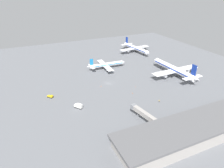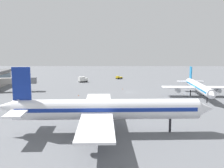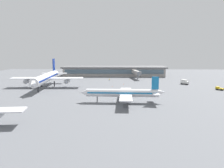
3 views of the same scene
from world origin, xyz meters
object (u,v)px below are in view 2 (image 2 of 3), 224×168
Objects in this scene: safety_cone_mid_apron at (122,89)px; pushback_tractor at (119,77)px; ground_crew_worker at (29,99)px; airplane_at_gate at (199,87)px; catering_truck at (83,79)px; safety_cone_far_side at (78,95)px; airplane_taxiing at (104,109)px; safety_cone_near_gate at (95,99)px.

pushback_tractor is at bearing -178.48° from safety_cone_mid_apron.
safety_cone_mid_apron is (-27.68, 38.67, -0.55)m from ground_crew_worker.
catering_truck is at bearing -126.27° from airplane_at_gate.
pushback_tractor is (-57.73, -33.69, -3.36)m from airplane_at_gate.
pushback_tractor is 0.82× the size of catering_truck.
safety_cone_mid_apron is at bearing -117.89° from airplane_at_gate.
ground_crew_worker is 21.36m from safety_cone_far_side.
safety_cone_far_side is at bearing 102.99° from airplane_taxiing.
ground_crew_worker is at bearing 21.58° from pushback_tractor.
safety_cone_near_gate is (-2.91, 26.65, -0.55)m from ground_crew_worker.
airplane_at_gate is 45.28m from safety_cone_near_gate.
ground_crew_worker is 2.78× the size of safety_cone_near_gate.
safety_cone_far_side is (-48.85, -13.13, -6.00)m from airplane_taxiing.
airplane_taxiing is 105.56m from pushback_tractor.
safety_cone_mid_apron is (39.20, 1.04, -0.67)m from pushback_tractor.
airplane_at_gate is 23.43× the size of ground_crew_worker.
ground_crew_worker is 26.81m from safety_cone_near_gate.
pushback_tractor reaches higher than safety_cone_near_gate.
ground_crew_worker is 2.78× the size of safety_cone_mid_apron.
airplane_taxiing is at bearing -38.08° from airplane_at_gate.
ground_crew_worker is (9.14, -71.32, -3.48)m from airplane_at_gate.
safety_cone_far_side is at bearing -49.36° from safety_cone_mid_apron.
ground_crew_worker is (52.50, -15.77, -0.85)m from catering_truck.
safety_cone_far_side is at bearing -123.42° from catering_truck.
airplane_taxiing is 10.15× the size of catering_truck.
pushback_tractor reaches higher than safety_cone_far_side.
ground_crew_worker reaches higher than safety_cone_mid_apron.
safety_cone_near_gate is (49.59, 10.88, -1.40)m from catering_truck.
airplane_at_gate is 0.69× the size of airplane_taxiing.
safety_cone_far_side is (-1.32, -52.70, -4.03)m from airplane_at_gate.
airplane_taxiing is 94.80× the size of safety_cone_far_side.
airplane_taxiing is 50.11m from ground_crew_worker.
airplane_at_gate reaches higher than pushback_tractor.
safety_cone_mid_apron is at bearing -84.59° from catering_truck.
safety_cone_mid_apron is 1.00× the size of safety_cone_far_side.
pushback_tractor reaches higher than safety_cone_mid_apron.
safety_cone_near_gate is at bearing -114.92° from catering_truck.
safety_cone_near_gate is 27.53m from safety_cone_mid_apron.
safety_cone_near_gate is at bearing 173.22° from ground_crew_worker.
safety_cone_mid_apron is 26.44m from safety_cone_far_side.
airplane_at_gate is 37.76m from safety_cone_mid_apron.
pushback_tractor is 64.91m from safety_cone_near_gate.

